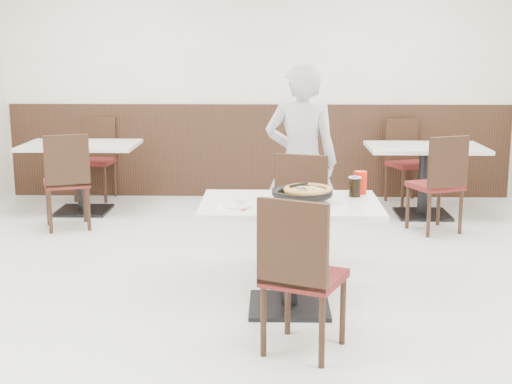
{
  "coord_description": "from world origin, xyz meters",
  "views": [
    {
      "loc": [
        0.17,
        -4.88,
        1.78
      ],
      "look_at": [
        0.06,
        -0.3,
        0.83
      ],
      "focal_mm": 50.0,
      "sensor_mm": 36.0,
      "label": 1
    }
  ],
  "objects_px": {
    "chair_near": "(304,274)",
    "chair_far": "(294,220)",
    "main_table": "(290,255)",
    "bg_table_right": "(424,181)",
    "pizza_pan": "(302,197)",
    "bg_chair_left_far": "(94,159)",
    "bg_chair_right_far": "(409,162)",
    "bg_table_left": "(82,178)",
    "bg_chair_left_near": "(67,181)",
    "diner_person": "(301,162)",
    "red_cup": "(360,183)",
    "side_plate": "(236,206)",
    "pizza": "(308,192)",
    "bg_chair_right_near": "(435,183)",
    "cola_glass": "(355,187)"
  },
  "relations": [
    {
      "from": "red_cup",
      "to": "bg_chair_right_near",
      "type": "xyz_separation_m",
      "value": [
        0.95,
        1.82,
        -0.35
      ]
    },
    {
      "from": "diner_person",
      "to": "bg_table_left",
      "type": "height_order",
      "value": "diner_person"
    },
    {
      "from": "chair_far",
      "to": "red_cup",
      "type": "height_order",
      "value": "chair_far"
    },
    {
      "from": "chair_near",
      "to": "bg_chair_right_near",
      "type": "bearing_deg",
      "value": 87.9
    },
    {
      "from": "cola_glass",
      "to": "main_table",
      "type": "bearing_deg",
      "value": -157.84
    },
    {
      "from": "bg_chair_left_far",
      "to": "bg_chair_right_near",
      "type": "height_order",
      "value": "same"
    },
    {
      "from": "bg_table_left",
      "to": "bg_chair_left_far",
      "type": "xyz_separation_m",
      "value": [
        -0.02,
        0.65,
        0.1
      ]
    },
    {
      "from": "pizza_pan",
      "to": "bg_chair_right_near",
      "type": "xyz_separation_m",
      "value": [
        1.37,
        2.13,
        -0.32
      ]
    },
    {
      "from": "cola_glass",
      "to": "bg_table_right",
      "type": "height_order",
      "value": "cola_glass"
    },
    {
      "from": "chair_near",
      "to": "pizza_pan",
      "type": "xyz_separation_m",
      "value": [
        0.01,
        0.67,
        0.32
      ]
    },
    {
      "from": "chair_far",
      "to": "bg_chair_right_near",
      "type": "relative_size",
      "value": 1.0
    },
    {
      "from": "bg_chair_left_near",
      "to": "bg_chair_left_far",
      "type": "xyz_separation_m",
      "value": [
        -0.06,
        1.33,
        0.0
      ]
    },
    {
      "from": "chair_far",
      "to": "bg_chair_right_far",
      "type": "distance_m",
      "value": 3.08
    },
    {
      "from": "bg_chair_left_far",
      "to": "bg_table_right",
      "type": "height_order",
      "value": "bg_chair_left_far"
    },
    {
      "from": "main_table",
      "to": "diner_person",
      "type": "bearing_deg",
      "value": 84.33
    },
    {
      "from": "chair_near",
      "to": "bg_chair_left_near",
      "type": "xyz_separation_m",
      "value": [
        -2.21,
        2.84,
        0.0
      ]
    },
    {
      "from": "chair_far",
      "to": "bg_table_right",
      "type": "bearing_deg",
      "value": -106.8
    },
    {
      "from": "side_plate",
      "to": "bg_chair_right_near",
      "type": "bearing_deg",
      "value": 51.74
    },
    {
      "from": "bg_table_left",
      "to": "bg_chair_right_far",
      "type": "bearing_deg",
      "value": 8.42
    },
    {
      "from": "bg_table_left",
      "to": "diner_person",
      "type": "bearing_deg",
      "value": -35.6
    },
    {
      "from": "bg_table_left",
      "to": "bg_chair_right_far",
      "type": "distance_m",
      "value": 3.65
    },
    {
      "from": "side_plate",
      "to": "bg_chair_left_near",
      "type": "bearing_deg",
      "value": 127.65
    },
    {
      "from": "chair_near",
      "to": "main_table",
      "type": "bearing_deg",
      "value": 119.87
    },
    {
      "from": "chair_near",
      "to": "cola_glass",
      "type": "relative_size",
      "value": 7.31
    },
    {
      "from": "chair_near",
      "to": "chair_far",
      "type": "bearing_deg",
      "value": 115.15
    },
    {
      "from": "chair_near",
      "to": "bg_table_right",
      "type": "height_order",
      "value": "chair_near"
    },
    {
      "from": "main_table",
      "to": "pizza_pan",
      "type": "relative_size",
      "value": 3.69
    },
    {
      "from": "cola_glass",
      "to": "bg_chair_left_far",
      "type": "height_order",
      "value": "bg_chair_left_far"
    },
    {
      "from": "bg_chair_left_far",
      "to": "bg_chair_right_near",
      "type": "bearing_deg",
      "value": 164.87
    },
    {
      "from": "chair_far",
      "to": "bg_chair_left_far",
      "type": "height_order",
      "value": "same"
    },
    {
      "from": "pizza",
      "to": "red_cup",
      "type": "relative_size",
      "value": 1.94
    },
    {
      "from": "bg_table_left",
      "to": "bg_chair_left_near",
      "type": "relative_size",
      "value": 1.26
    },
    {
      "from": "chair_far",
      "to": "diner_person",
      "type": "xyz_separation_m",
      "value": [
        0.07,
        0.58,
        0.35
      ]
    },
    {
      "from": "red_cup",
      "to": "pizza",
      "type": "bearing_deg",
      "value": -145.88
    },
    {
      "from": "pizza_pan",
      "to": "bg_chair_right_far",
      "type": "height_order",
      "value": "bg_chair_right_far"
    },
    {
      "from": "bg_chair_left_far",
      "to": "cola_glass",
      "type": "bearing_deg",
      "value": 134.33
    },
    {
      "from": "bg_chair_right_near",
      "to": "bg_chair_right_far",
      "type": "distance_m",
      "value": 1.26
    },
    {
      "from": "red_cup",
      "to": "bg_chair_left_near",
      "type": "bearing_deg",
      "value": 144.8
    },
    {
      "from": "main_table",
      "to": "pizza",
      "type": "height_order",
      "value": "pizza"
    },
    {
      "from": "bg_table_left",
      "to": "bg_table_right",
      "type": "bearing_deg",
      "value": -1.35
    },
    {
      "from": "pizza_pan",
      "to": "diner_person",
      "type": "distance_m",
      "value": 1.21
    },
    {
      "from": "bg_chair_left_near",
      "to": "bg_chair_left_far",
      "type": "relative_size",
      "value": 1.0
    },
    {
      "from": "chair_far",
      "to": "bg_table_right",
      "type": "height_order",
      "value": "chair_far"
    },
    {
      "from": "cola_glass",
      "to": "bg_table_left",
      "type": "distance_m",
      "value": 3.75
    },
    {
      "from": "diner_person",
      "to": "bg_table_right",
      "type": "bearing_deg",
      "value": -124.49
    },
    {
      "from": "pizza",
      "to": "bg_table_left",
      "type": "bearing_deg",
      "value": 129.31
    },
    {
      "from": "pizza_pan",
      "to": "bg_table_left",
      "type": "bearing_deg",
      "value": 128.31
    },
    {
      "from": "diner_person",
      "to": "bg_chair_right_far",
      "type": "xyz_separation_m",
      "value": [
        1.31,
        2.18,
        -0.35
      ]
    },
    {
      "from": "main_table",
      "to": "bg_table_right",
      "type": "bearing_deg",
      "value": 61.72
    },
    {
      "from": "bg_chair_left_far",
      "to": "pizza",
      "type": "bearing_deg",
      "value": 129.4
    }
  ]
}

